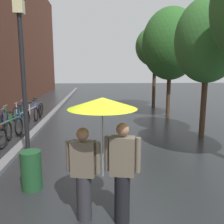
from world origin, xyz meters
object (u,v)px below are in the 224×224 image
(parked_bicycle_7, at_px, (30,111))
(couple_under_umbrella, at_px, (103,142))
(street_tree_2, at_px, (171,44))
(street_lamp_post, at_px, (23,72))
(parked_bicycle_5, at_px, (16,118))
(parked_bicycle_4, at_px, (15,121))
(street_tree_1, at_px, (208,41))
(parked_bicycle_8, at_px, (32,109))
(litter_bin, at_px, (31,170))
(parked_bicycle_3, at_px, (6,126))
(street_tree_3, at_px, (155,47))
(parked_bicycle_6, at_px, (26,114))

(parked_bicycle_7, bearing_deg, couple_under_umbrella, -68.20)
(street_tree_2, distance_m, street_lamp_post, 8.43)
(parked_bicycle_5, distance_m, street_lamp_post, 5.28)
(parked_bicycle_4, xyz_separation_m, couple_under_umbrella, (3.58, -6.46, 1.03))
(street_tree_1, height_order, parked_bicycle_4, street_tree_1)
(parked_bicycle_8, bearing_deg, parked_bicycle_4, -87.86)
(parked_bicycle_5, height_order, litter_bin, parked_bicycle_5)
(litter_bin, bearing_deg, street_tree_1, 33.75)
(parked_bicycle_4, bearing_deg, street_lamp_post, -67.04)
(street_lamp_post, xyz_separation_m, litter_bin, (0.49, -1.54, -2.07))
(parked_bicycle_3, bearing_deg, parked_bicycle_4, 87.15)
(parked_bicycle_4, relative_size, parked_bicycle_7, 1.02)
(street_tree_3, distance_m, litter_bin, 12.59)
(street_tree_3, xyz_separation_m, parked_bicycle_5, (-7.58, -4.80, -3.62))
(parked_bicycle_6, xyz_separation_m, parked_bicycle_8, (-0.11, 1.60, 0.00))
(parked_bicycle_6, bearing_deg, parked_bicycle_3, -90.69)
(street_tree_1, xyz_separation_m, street_tree_3, (-0.11, 7.20, 0.42))
(parked_bicycle_5, relative_size, litter_bin, 1.28)
(parked_bicycle_3, height_order, parked_bicycle_8, same)
(parked_bicycle_3, height_order, parked_bicycle_6, same)
(street_tree_2, xyz_separation_m, parked_bicycle_8, (-7.49, 1.03, -3.45))
(couple_under_umbrella, height_order, street_lamp_post, street_lamp_post)
(parked_bicycle_6, relative_size, parked_bicycle_8, 0.94)
(parked_bicycle_4, distance_m, parked_bicycle_8, 3.29)
(street_tree_1, distance_m, street_lamp_post, 6.37)
(parked_bicycle_7, bearing_deg, street_lamp_post, -75.77)
(parked_bicycle_4, xyz_separation_m, parked_bicycle_6, (-0.01, 1.69, 0.00))
(parked_bicycle_3, bearing_deg, parked_bicycle_6, 89.31)
(parked_bicycle_8, xyz_separation_m, street_lamp_post, (1.70, -7.01, 2.12))
(street_tree_3, relative_size, parked_bicycle_5, 4.89)
(street_tree_3, relative_size, parked_bicycle_7, 4.65)
(street_tree_3, bearing_deg, parked_bicycle_7, -157.23)
(parked_bicycle_8, height_order, litter_bin, parked_bicycle_8)
(parked_bicycle_7, relative_size, litter_bin, 1.34)
(parked_bicycle_4, height_order, street_lamp_post, street_lamp_post)
(litter_bin, bearing_deg, parked_bicycle_6, 106.65)
(street_tree_3, height_order, parked_bicycle_6, street_tree_3)
(parked_bicycle_8, relative_size, litter_bin, 1.37)
(parked_bicycle_8, relative_size, couple_under_umbrella, 0.55)
(street_tree_3, bearing_deg, couple_under_umbrella, -107.58)
(parked_bicycle_3, relative_size, parked_bicycle_6, 1.05)
(parked_bicycle_4, distance_m, couple_under_umbrella, 7.46)
(street_tree_2, distance_m, street_tree_3, 3.31)
(parked_bicycle_5, distance_m, parked_bicycle_8, 2.52)
(street_tree_2, bearing_deg, parked_bicycle_6, -175.56)
(parked_bicycle_4, height_order, couple_under_umbrella, couple_under_umbrella)
(street_tree_3, xyz_separation_m, parked_bicycle_6, (-7.40, -3.88, -3.62))
(street_tree_3, xyz_separation_m, street_lamp_post, (-5.81, -9.29, -1.50))
(street_tree_2, distance_m, parked_bicycle_6, 8.16)
(street_tree_1, xyz_separation_m, parked_bicycle_3, (-7.54, 0.76, -3.20))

